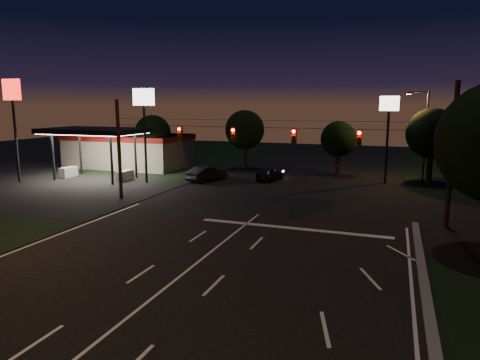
% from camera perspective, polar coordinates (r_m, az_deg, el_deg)
% --- Properties ---
extents(ground, '(140.00, 140.00, 0.00)m').
position_cam_1_polar(ground, '(17.88, -11.64, -15.21)').
color(ground, black).
rests_on(ground, ground).
extents(cross_street_left, '(20.00, 16.00, 0.02)m').
position_cam_1_polar(cross_street_left, '(41.96, -23.68, -1.25)').
color(cross_street_left, black).
rests_on(cross_street_left, ground).
extents(stop_bar, '(12.00, 0.50, 0.01)m').
position_cam_1_polar(stop_bar, '(26.91, 6.98, -6.38)').
color(stop_bar, silver).
rests_on(stop_bar, ground).
extents(utility_pole_right, '(0.30, 0.30, 9.00)m').
position_cam_1_polar(utility_pole_right, '(29.87, 25.73, -5.68)').
color(utility_pole_right, black).
rests_on(utility_pole_right, ground).
extents(utility_pole_left, '(0.28, 0.28, 8.00)m').
position_cam_1_polar(utility_pole_left, '(36.16, -15.52, -2.45)').
color(utility_pole_left, black).
rests_on(utility_pole_left, ground).
extents(signal_span, '(24.00, 0.40, 1.56)m').
position_cam_1_polar(signal_span, '(30.02, 3.09, 6.05)').
color(signal_span, black).
rests_on(signal_span, ground).
extents(gas_station, '(14.20, 16.10, 5.25)m').
position_cam_1_polar(gas_station, '(53.87, -14.78, 4.13)').
color(gas_station, gray).
rests_on(gas_station, ground).
extents(pole_sign_left_near, '(2.20, 0.30, 9.10)m').
position_cam_1_polar(pole_sign_left_near, '(42.29, -12.68, 8.96)').
color(pole_sign_left_near, black).
rests_on(pole_sign_left_near, ground).
extents(pole_sign_left_far, '(2.00, 0.30, 10.00)m').
position_cam_1_polar(pole_sign_left_far, '(46.97, -28.04, 8.90)').
color(pole_sign_left_far, black).
rests_on(pole_sign_left_far, ground).
extents(pole_sign_right, '(1.80, 0.30, 8.40)m').
position_cam_1_polar(pole_sign_right, '(43.73, 19.19, 7.71)').
color(pole_sign_right, black).
rests_on(pole_sign_right, ground).
extents(street_light_right_far, '(2.20, 0.35, 9.00)m').
position_cam_1_polar(street_light_right_far, '(45.83, 23.23, 6.28)').
color(street_light_right_far, black).
rests_on(street_light_right_far, ground).
extents(tree_far_a, '(4.20, 4.20, 6.42)m').
position_cam_1_polar(tree_far_a, '(51.39, -11.46, 6.10)').
color(tree_far_a, black).
rests_on(tree_far_a, ground).
extents(tree_far_b, '(4.60, 4.60, 6.98)m').
position_cam_1_polar(tree_far_b, '(50.73, 0.70, 6.65)').
color(tree_far_b, black).
rests_on(tree_far_b, ground).
extents(tree_far_c, '(3.80, 3.80, 5.86)m').
position_cam_1_polar(tree_far_c, '(47.29, 13.02, 5.29)').
color(tree_far_c, black).
rests_on(tree_far_c, ground).
extents(tree_far_d, '(4.80, 4.80, 7.30)m').
position_cam_1_polar(tree_far_d, '(45.04, 24.25, 5.63)').
color(tree_far_d, black).
rests_on(tree_far_d, ground).
extents(car_oncoming_a, '(2.28, 4.25, 1.37)m').
position_cam_1_polar(car_oncoming_a, '(43.49, 3.98, 0.87)').
color(car_oncoming_a, black).
rests_on(car_oncoming_a, ground).
extents(car_oncoming_b, '(3.08, 4.89, 1.52)m').
position_cam_1_polar(car_oncoming_b, '(43.14, -4.38, 0.89)').
color(car_oncoming_b, black).
rests_on(car_oncoming_b, ground).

